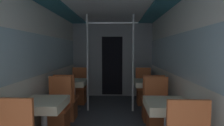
% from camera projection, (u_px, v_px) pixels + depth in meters
% --- Properties ---
extents(wall_left, '(0.05, 6.46, 2.26)m').
position_uv_depth(wall_left, '(45.00, 64.00, 3.45)').
color(wall_left, silver).
rests_on(wall_left, ground_plane).
extents(wall_right, '(0.05, 6.46, 2.26)m').
position_uv_depth(wall_right, '(173.00, 64.00, 3.36)').
color(wall_right, silver).
rests_on(wall_right, ground_plane).
extents(ceiling_panel, '(2.51, 6.46, 0.07)m').
position_uv_depth(ceiling_panel, '(108.00, 5.00, 3.32)').
color(ceiling_panel, silver).
rests_on(ceiling_panel, wall_left).
extents(bulkhead_far, '(2.46, 0.09, 2.26)m').
position_uv_depth(bulkhead_far, '(112.00, 60.00, 5.48)').
color(bulkhead_far, gray).
rests_on(bulkhead_far, ground_plane).
extents(dining_table_left_0, '(0.60, 0.60, 0.73)m').
position_uv_depth(dining_table_left_0, '(44.00, 107.00, 2.50)').
color(dining_table_left_0, '#4C4C51').
rests_on(dining_table_left_0, ground_plane).
extents(chair_left_far_0, '(0.42, 0.42, 0.96)m').
position_uv_depth(chair_left_far_0, '(58.00, 115.00, 3.08)').
color(chair_left_far_0, brown).
rests_on(chair_left_far_0, ground_plane).
extents(dining_table_left_1, '(0.60, 0.60, 0.73)m').
position_uv_depth(dining_table_left_1, '(73.00, 84.00, 4.16)').
color(dining_table_left_1, '#4C4C51').
rests_on(dining_table_left_1, ground_plane).
extents(chair_left_near_1, '(0.42, 0.42, 0.96)m').
position_uv_depth(chair_left_near_1, '(67.00, 105.00, 3.63)').
color(chair_left_near_1, brown).
rests_on(chair_left_near_1, ground_plane).
extents(chair_left_far_1, '(0.42, 0.42, 0.96)m').
position_uv_depth(chair_left_far_1, '(79.00, 92.00, 4.74)').
color(chair_left_far_1, brown).
rests_on(chair_left_far_1, ground_plane).
extents(support_pole_left_1, '(0.05, 0.05, 2.26)m').
position_uv_depth(support_pole_left_1, '(87.00, 63.00, 4.11)').
color(support_pole_left_1, silver).
rests_on(support_pole_left_1, ground_plane).
extents(dining_table_right_0, '(0.60, 0.60, 0.73)m').
position_uv_depth(dining_table_right_0, '(167.00, 108.00, 2.44)').
color(dining_table_right_0, '#4C4C51').
rests_on(dining_table_right_0, ground_plane).
extents(chair_right_far_0, '(0.42, 0.42, 0.96)m').
position_uv_depth(chair_right_far_0, '(158.00, 116.00, 3.02)').
color(chair_right_far_0, brown).
rests_on(chair_right_far_0, ground_plane).
extents(dining_table_right_1, '(0.60, 0.60, 0.73)m').
position_uv_depth(dining_table_right_1, '(147.00, 85.00, 4.10)').
color(dining_table_right_1, '#4C4C51').
rests_on(dining_table_right_1, ground_plane).
extents(chair_right_near_1, '(0.42, 0.42, 0.96)m').
position_uv_depth(chair_right_near_1, '(152.00, 106.00, 3.56)').
color(chair_right_near_1, brown).
rests_on(chair_right_near_1, ground_plane).
extents(chair_right_far_1, '(0.42, 0.42, 0.96)m').
position_uv_depth(chair_right_far_1, '(144.00, 93.00, 4.68)').
color(chair_right_far_1, brown).
rests_on(chair_right_far_1, ground_plane).
extents(support_pole_right_1, '(0.05, 0.05, 2.26)m').
position_uv_depth(support_pole_right_1, '(133.00, 63.00, 4.07)').
color(support_pole_right_1, silver).
rests_on(support_pole_right_1, ground_plane).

